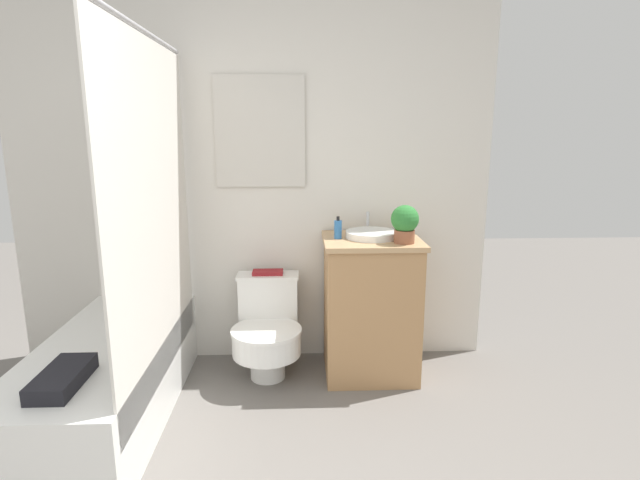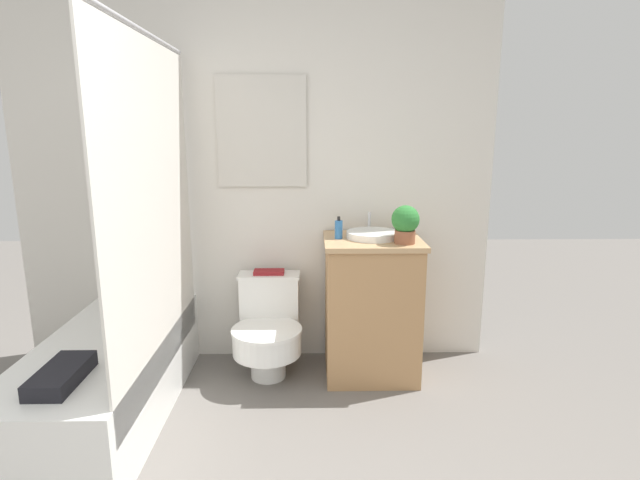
{
  "view_description": "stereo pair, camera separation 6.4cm",
  "coord_description": "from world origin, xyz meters",
  "px_view_note": "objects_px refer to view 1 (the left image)",
  "views": [
    {
      "loc": [
        0.31,
        -0.88,
        1.52
      ],
      "look_at": [
        0.42,
        1.88,
        0.91
      ],
      "focal_mm": 28.0,
      "sensor_mm": 36.0,
      "label": 1
    },
    {
      "loc": [
        0.37,
        -0.88,
        1.52
      ],
      "look_at": [
        0.42,
        1.88,
        0.91
      ],
      "focal_mm": 28.0,
      "sensor_mm": 36.0,
      "label": 2
    }
  ],
  "objects_px": {
    "toilet": "(268,328)",
    "book_on_tank": "(268,272)",
    "soap_bottle": "(338,229)",
    "potted_plant": "(405,223)",
    "sink": "(371,234)"
  },
  "relations": [
    {
      "from": "toilet",
      "to": "book_on_tank",
      "type": "bearing_deg",
      "value": 90.0
    },
    {
      "from": "toilet",
      "to": "soap_bottle",
      "type": "bearing_deg",
      "value": 0.53
    },
    {
      "from": "book_on_tank",
      "to": "soap_bottle",
      "type": "bearing_deg",
      "value": -17.53
    },
    {
      "from": "soap_bottle",
      "to": "potted_plant",
      "type": "height_order",
      "value": "potted_plant"
    },
    {
      "from": "toilet",
      "to": "potted_plant",
      "type": "height_order",
      "value": "potted_plant"
    },
    {
      "from": "potted_plant",
      "to": "book_on_tank",
      "type": "bearing_deg",
      "value": 161.31
    },
    {
      "from": "soap_bottle",
      "to": "potted_plant",
      "type": "xyz_separation_m",
      "value": [
        0.38,
        -0.14,
        0.06
      ]
    },
    {
      "from": "potted_plant",
      "to": "sink",
      "type": "bearing_deg",
      "value": 137.57
    },
    {
      "from": "toilet",
      "to": "book_on_tank",
      "type": "distance_m",
      "value": 0.35
    },
    {
      "from": "toilet",
      "to": "soap_bottle",
      "type": "relative_size",
      "value": 4.56
    },
    {
      "from": "toilet",
      "to": "book_on_tank",
      "type": "xyz_separation_m",
      "value": [
        0.0,
        0.14,
        0.32
      ]
    },
    {
      "from": "toilet",
      "to": "sink",
      "type": "height_order",
      "value": "sink"
    },
    {
      "from": "sink",
      "to": "soap_bottle",
      "type": "bearing_deg",
      "value": -175.08
    },
    {
      "from": "sink",
      "to": "book_on_tank",
      "type": "distance_m",
      "value": 0.71
    },
    {
      "from": "toilet",
      "to": "book_on_tank",
      "type": "relative_size",
      "value": 3.18
    }
  ]
}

